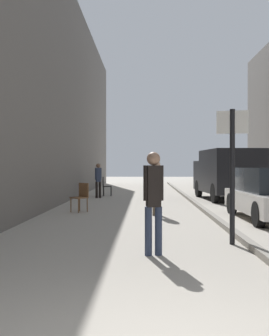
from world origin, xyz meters
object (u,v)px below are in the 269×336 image
Objects in this scene: pedestrian_mid_block at (153,196)px; pedestrian_far_crossing at (98,178)px; cafe_chair_by_doorway at (106,185)px; delivery_van at (227,173)px; pedestrian_main_foreground at (157,184)px; cafe_chair_near_window at (81,195)px; street_sign_post at (232,164)px.

pedestrian_mid_block is 1.09× the size of pedestrian_far_crossing.
cafe_chair_by_doorway is at bearing -92.88° from pedestrian_mid_block.
cafe_chair_by_doorway is (-5.59, 2.19, -0.64)m from delivery_van.
pedestrian_mid_block reaches higher than pedestrian_far_crossing.
cafe_chair_near_window is at bearing -43.63° from pedestrian_main_foreground.
cafe_chair_by_doorway is (-2.32, 8.00, -0.40)m from pedestrian_main_foreground.
pedestrian_far_crossing is 1.71× the size of cafe_chair_by_doorway.
pedestrian_main_foreground is 4.78m from street_sign_post.
pedestrian_mid_block is 6.88m from cafe_chair_near_window.
cafe_chair_by_doorway is at bearing -96.76° from pedestrian_main_foreground.
pedestrian_main_foreground is 5.57m from pedestrian_mid_block.
cafe_chair_near_window is at bearing -143.49° from delivery_van.
delivery_van reaches higher than pedestrian_far_crossing.
street_sign_post is (-1.95, -10.37, 0.36)m from delivery_van.
pedestrian_mid_block is 12.44m from pedestrian_far_crossing.
pedestrian_mid_block is (-0.22, -5.57, 0.06)m from pedestrian_main_foreground.
pedestrian_mid_block is 1.86× the size of cafe_chair_near_window.
pedestrian_far_crossing is 5.74m from cafe_chair_near_window.
cafe_chair_near_window and cafe_chair_by_doorway have the same top height.
pedestrian_mid_block is at bearing -111.07° from delivery_van.
delivery_van reaches higher than cafe_chair_near_window.
pedestrian_far_crossing reaches higher than cafe_chair_by_doorway.
pedestrian_far_crossing is 11.87m from street_sign_post.
pedestrian_main_foreground reaches higher than cafe_chair_near_window.
pedestrian_mid_block is at bearing 148.78° from cafe_chair_near_window.
street_sign_post is (1.54, 1.01, 0.54)m from pedestrian_mid_block.
delivery_van is at bearing -88.62° from street_sign_post.
pedestrian_main_foreground is at bearing -123.37° from delivery_van.
street_sign_post is at bearing -93.06° from pedestrian_far_crossing.
cafe_chair_near_window is (0.08, -5.73, -0.38)m from pedestrian_far_crossing.
pedestrian_mid_block is at bearing 64.82° from pedestrian_main_foreground.
delivery_van is at bearing -142.27° from pedestrian_main_foreground.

